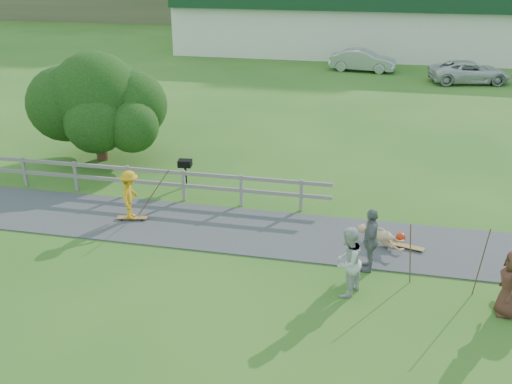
% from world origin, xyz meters
% --- Properties ---
extents(ground, '(260.00, 260.00, 0.00)m').
position_xyz_m(ground, '(0.00, 0.00, 0.00)').
color(ground, '#295B1A').
rests_on(ground, ground).
extents(path, '(34.00, 3.00, 0.04)m').
position_xyz_m(path, '(0.00, 1.50, 0.02)').
color(path, '#3D3D40').
rests_on(path, ground).
extents(fence, '(15.05, 0.10, 1.10)m').
position_xyz_m(fence, '(-4.62, 3.30, 0.72)').
color(fence, slate).
rests_on(fence, ground).
extents(strip_mall, '(32.50, 10.75, 5.10)m').
position_xyz_m(strip_mall, '(4.00, 34.94, 2.58)').
color(strip_mall, silver).
rests_on(strip_mall, ground).
extents(skater_rider, '(0.73, 1.09, 1.57)m').
position_xyz_m(skater_rider, '(-3.12, 1.47, 0.79)').
color(skater_rider, orange).
rests_on(skater_rider, ground).
extents(skater_fallen, '(1.26, 1.45, 0.57)m').
position_xyz_m(skater_fallen, '(4.56, 1.46, 0.28)').
color(skater_fallen, tan).
rests_on(skater_fallen, ground).
extents(spectator_a, '(0.98, 1.08, 1.82)m').
position_xyz_m(spectator_a, '(3.77, -1.29, 0.91)').
color(spectator_a, beige).
rests_on(spectator_a, ground).
extents(spectator_b, '(0.44, 1.05, 1.78)m').
position_xyz_m(spectator_b, '(4.28, 0.03, 0.89)').
color(spectator_b, slate).
rests_on(spectator_b, ground).
extents(spectator_c, '(0.53, 0.82, 1.66)m').
position_xyz_m(spectator_c, '(7.51, -1.35, 0.83)').
color(spectator_c, '#542A21').
rests_on(spectator_c, ground).
extents(car_silver, '(4.62, 2.05, 1.47)m').
position_xyz_m(car_silver, '(2.96, 26.92, 0.74)').
color(car_silver, '#AFB1B7').
rests_on(car_silver, ground).
extents(car_white, '(5.35, 3.28, 1.38)m').
position_xyz_m(car_white, '(9.76, 24.51, 0.69)').
color(car_white, beige).
rests_on(car_white, ground).
extents(tree, '(5.63, 5.63, 3.63)m').
position_xyz_m(tree, '(-6.59, 6.50, 1.82)').
color(tree, black).
rests_on(tree, ground).
extents(bbq, '(0.50, 0.40, 1.02)m').
position_xyz_m(bbq, '(-2.35, 4.48, 0.51)').
color(bbq, black).
rests_on(bbq, ground).
extents(longboard_rider, '(0.98, 0.41, 0.11)m').
position_xyz_m(longboard_rider, '(-3.12, 1.47, 0.05)').
color(longboard_rider, olive).
rests_on(longboard_rider, ground).
extents(longboard_fallen, '(0.93, 0.44, 0.10)m').
position_xyz_m(longboard_fallen, '(5.36, 1.36, 0.05)').
color(longboard_fallen, olive).
rests_on(longboard_fallen, ground).
extents(helmet, '(0.28, 0.28, 0.28)m').
position_xyz_m(helmet, '(5.16, 1.81, 0.14)').
color(helmet, red).
rests_on(helmet, ground).
extents(pole_rider, '(0.03, 0.03, 2.01)m').
position_xyz_m(pole_rider, '(-2.52, 1.87, 1.00)').
color(pole_rider, '#543421').
rests_on(pole_rider, ground).
extents(pole_spec_left, '(0.03, 0.03, 1.67)m').
position_xyz_m(pole_spec_left, '(5.29, -0.42, 0.84)').
color(pole_spec_left, '#543421').
rests_on(pole_spec_left, ground).
extents(pole_spec_right, '(0.03, 0.03, 1.87)m').
position_xyz_m(pole_spec_right, '(6.94, -0.68, 0.94)').
color(pole_spec_right, '#543421').
rests_on(pole_spec_right, ground).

